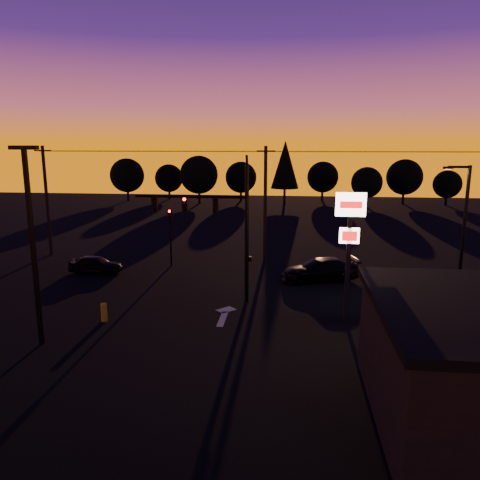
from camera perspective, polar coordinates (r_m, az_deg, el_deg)
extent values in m
plane|color=black|center=(24.54, -3.66, -10.39)|extent=(120.00, 120.00, 0.00)
cube|color=beige|center=(25.37, -2.14, -9.59)|extent=(0.35, 2.20, 0.01)
cube|color=beige|center=(26.67, -1.69, -8.50)|extent=(1.20, 1.20, 0.01)
cylinder|color=black|center=(26.99, 0.82, 0.58)|extent=(0.24, 0.24, 8.00)
cylinder|color=black|center=(26.49, 0.85, 9.52)|extent=(0.14, 0.52, 0.76)
cylinder|color=black|center=(27.15, -6.04, 5.28)|extent=(6.50, 0.16, 0.16)
cube|color=black|center=(26.94, -2.99, 4.21)|extent=(0.32, 0.22, 0.95)
sphere|color=black|center=(26.77, -3.04, 4.91)|extent=(0.18, 0.18, 0.18)
sphere|color=black|center=(26.81, -3.03, 4.28)|extent=(0.18, 0.18, 0.18)
sphere|color=black|center=(26.85, -3.03, 3.64)|extent=(0.18, 0.18, 0.18)
cube|color=black|center=(27.29, -6.73, 4.24)|extent=(0.32, 0.22, 0.95)
sphere|color=#FF0705|center=(27.12, -6.81, 4.94)|extent=(0.18, 0.18, 0.18)
sphere|color=black|center=(27.15, -6.80, 4.31)|extent=(0.18, 0.18, 0.18)
sphere|color=black|center=(27.20, -6.78, 3.68)|extent=(0.18, 0.18, 0.18)
cube|color=black|center=(27.74, -10.37, 4.25)|extent=(0.32, 0.22, 0.95)
sphere|color=black|center=(27.58, -10.47, 4.94)|extent=(0.18, 0.18, 0.18)
sphere|color=black|center=(27.61, -10.45, 4.32)|extent=(0.18, 0.18, 0.18)
sphere|color=black|center=(27.65, -10.43, 3.70)|extent=(0.18, 0.18, 0.18)
cube|color=black|center=(27.29, 1.19, -2.31)|extent=(0.22, 0.18, 0.28)
cylinder|color=black|center=(35.82, -8.44, -0.32)|extent=(0.14, 0.14, 3.60)
cube|color=black|center=(35.44, -8.54, 3.00)|extent=(0.30, 0.20, 0.90)
sphere|color=#FF0705|center=(35.28, -8.61, 3.49)|extent=(0.18, 0.18, 0.18)
sphere|color=black|center=(35.32, -8.59, 3.04)|extent=(0.18, 0.18, 0.18)
sphere|color=black|center=(35.36, -8.58, 2.59)|extent=(0.18, 0.18, 0.18)
cube|color=black|center=(23.01, -23.90, -1.17)|extent=(0.18, 0.18, 9.00)
cube|color=black|center=(22.69, -25.65, 10.13)|extent=(0.55, 0.30, 0.18)
cube|color=black|center=(22.33, -24.10, 10.25)|extent=(0.55, 0.30, 0.18)
cube|color=black|center=(24.80, 13.02, -2.65)|extent=(0.22, 0.22, 6.40)
cube|color=white|center=(24.24, 13.35, 4.24)|extent=(1.50, 0.25, 1.20)
cube|color=red|center=(24.10, 13.39, 4.19)|extent=(1.10, 0.02, 0.35)
cube|color=white|center=(24.50, 13.18, 0.53)|extent=(1.00, 0.22, 0.80)
cube|color=red|center=(24.37, 13.21, 0.47)|extent=(0.75, 0.02, 0.50)
cylinder|color=black|center=(30.06, 25.57, 0.57)|extent=(0.20, 0.20, 8.00)
cylinder|color=black|center=(29.43, 25.14, 8.07)|extent=(1.20, 0.14, 0.14)
cube|color=black|center=(29.25, 24.01, 8.05)|extent=(0.50, 0.22, 0.14)
plane|color=#FFB759|center=(29.25, 24.00, 7.89)|extent=(0.35, 0.35, 0.00)
cylinder|color=black|center=(41.77, -22.48, 4.40)|extent=(0.26, 0.26, 9.00)
cube|color=black|center=(41.50, -22.93, 10.01)|extent=(1.40, 0.10, 0.10)
cylinder|color=black|center=(36.72, 3.09, 4.37)|extent=(0.26, 0.26, 9.00)
cube|color=black|center=(36.41, 3.16, 10.78)|extent=(1.40, 0.10, 0.10)
cylinder|color=black|center=(37.41, -11.03, 10.54)|extent=(18.00, 0.02, 0.02)
cylinder|color=black|center=(37.99, -10.76, 10.64)|extent=(18.00, 0.02, 0.02)
cylinder|color=black|center=(38.56, -10.50, 10.59)|extent=(18.00, 0.02, 0.02)
cylinder|color=black|center=(36.44, 17.62, 10.18)|extent=(18.00, 0.02, 0.02)
cylinder|color=black|center=(37.03, 17.44, 10.28)|extent=(18.00, 0.02, 0.02)
cylinder|color=black|center=(37.62, 17.26, 10.23)|extent=(18.00, 0.02, 0.02)
cube|color=black|center=(21.06, 19.87, -10.87)|extent=(2.20, 0.05, 1.60)
cylinder|color=gold|center=(25.95, -16.24, -8.46)|extent=(0.32, 0.32, 0.96)
cylinder|color=black|center=(77.35, -13.49, 5.27)|extent=(0.36, 0.36, 1.62)
sphere|color=black|center=(77.06, -13.60, 7.67)|extent=(5.36, 5.36, 5.36)
cylinder|color=black|center=(78.43, -8.60, 5.46)|extent=(0.36, 0.36, 1.38)
sphere|color=black|center=(78.18, -8.66, 7.46)|extent=(4.54, 4.54, 4.54)
cylinder|color=black|center=(72.22, -4.99, 5.15)|extent=(0.36, 0.36, 1.75)
sphere|color=black|center=(71.90, -5.04, 7.92)|extent=(5.77, 5.78, 5.78)
cylinder|color=black|center=(75.27, 0.11, 5.37)|extent=(0.36, 0.36, 1.50)
sphere|color=black|center=(74.99, 0.11, 7.65)|extent=(4.95, 4.95, 4.95)
cylinder|color=black|center=(71.82, 5.44, 5.36)|extent=(0.36, 0.36, 2.38)
cone|color=black|center=(71.44, 5.52, 9.14)|extent=(4.18, 4.18, 7.12)
cylinder|color=black|center=(76.99, 9.98, 5.34)|extent=(0.36, 0.36, 1.50)
sphere|color=black|center=(76.72, 10.06, 7.57)|extent=(4.95, 4.95, 4.95)
cylinder|color=black|center=(71.73, 15.08, 4.59)|extent=(0.36, 0.36, 1.38)
sphere|color=black|center=(71.45, 15.20, 6.78)|extent=(4.54, 4.54, 4.54)
cylinder|color=black|center=(75.77, 19.25, 4.80)|extent=(0.36, 0.36, 1.62)
sphere|color=black|center=(75.48, 19.41, 7.25)|extent=(5.36, 5.36, 5.36)
cylinder|color=black|center=(76.42, 23.80, 4.37)|extent=(0.36, 0.36, 1.25)
sphere|color=black|center=(76.17, 23.96, 6.23)|extent=(4.12, 4.12, 4.12)
imported|color=black|center=(35.29, -17.19, -2.85)|extent=(3.78, 1.55, 1.28)
imported|color=black|center=(32.33, 9.72, -3.59)|extent=(5.63, 3.56, 1.52)
imported|color=black|center=(21.93, 24.73, -12.16)|extent=(2.87, 5.64, 1.53)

